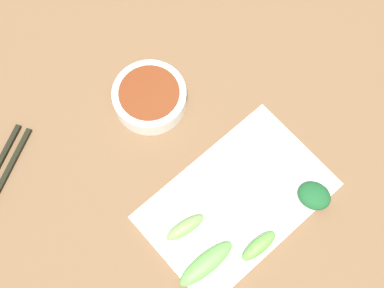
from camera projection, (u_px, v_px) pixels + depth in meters
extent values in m
cube|color=brown|center=(202.00, 174.00, 0.90)|extent=(2.10, 2.10, 0.02)
cylinder|color=white|center=(150.00, 97.00, 0.92)|extent=(0.12, 0.12, 0.04)
cylinder|color=maroon|center=(149.00, 95.00, 0.91)|extent=(0.10, 0.10, 0.02)
cube|color=white|center=(237.00, 201.00, 0.87)|extent=(0.18, 0.29, 0.01)
ellipsoid|color=#66B346|center=(259.00, 246.00, 0.83)|extent=(0.02, 0.06, 0.03)
ellipsoid|color=#195027|center=(314.00, 196.00, 0.86)|extent=(0.06, 0.06, 0.02)
ellipsoid|color=#63AC4B|center=(206.00, 264.00, 0.82)|extent=(0.03, 0.10, 0.03)
ellipsoid|color=#759E53|center=(185.00, 228.00, 0.84)|extent=(0.03, 0.07, 0.02)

